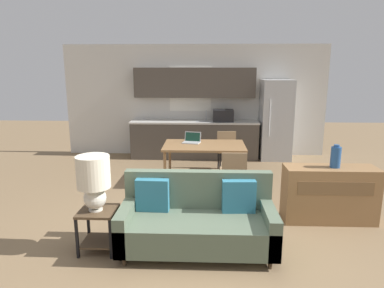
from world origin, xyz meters
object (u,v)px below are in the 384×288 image
object	(u,v)px
couch	(197,221)
dining_chair_near_right	(233,171)
side_table	(99,223)
dining_chair_far_right	(227,148)
vase	(336,157)
refrigerator	(276,120)
credenza	(329,194)
dining_table	(204,148)
table_lamp	(94,179)
laptop	(192,140)

from	to	relation	value
couch	dining_chair_near_right	world-z (taller)	couch
side_table	dining_chair_far_right	size ratio (longest dim) A/B	0.62
vase	dining_chair_near_right	size ratio (longest dim) A/B	0.39
refrigerator	couch	size ratio (longest dim) A/B	1.04
credenza	refrigerator	bearing A→B (deg)	91.70
credenza	vase	bearing A→B (deg)	-4.43
vase	dining_chair_near_right	xyz separation A→B (m)	(-1.33, 0.78, -0.46)
dining_table	side_table	size ratio (longest dim) A/B	2.98
table_lamp	vase	bearing A→B (deg)	16.97
couch	vase	xyz separation A→B (m)	(1.89, 0.84, 0.59)
refrigerator	couch	world-z (taller)	refrigerator
side_table	credenza	distance (m)	3.16
credenza	dining_chair_far_right	distance (m)	2.75
dining_chair_near_right	laptop	bearing A→B (deg)	-55.40
table_lamp	credenza	distance (m)	3.22
couch	dining_chair_near_right	distance (m)	1.72
couch	vase	world-z (taller)	vase
refrigerator	credenza	xyz separation A→B (m)	(0.10, -3.44, -0.54)
dining_table	credenza	distance (m)	2.43
refrigerator	laptop	world-z (taller)	refrigerator
couch	credenza	distance (m)	2.03
couch	side_table	bearing A→B (deg)	-175.40
laptop	dining_table	bearing A→B (deg)	-23.57
refrigerator	dining_chair_far_right	bearing A→B (deg)	-139.52
laptop	couch	bearing A→B (deg)	-73.17
vase	credenza	bearing A→B (deg)	175.57
dining_table	table_lamp	xyz separation A→B (m)	(-1.26, -2.57, 0.22)
table_lamp	dining_chair_near_right	world-z (taller)	table_lamp
credenza	laptop	xyz separation A→B (m)	(-2.02, 1.81, 0.39)
refrigerator	couch	xyz separation A→B (m)	(-1.74, -4.28, -0.59)
refrigerator	vase	size ratio (longest dim) A/B	5.84
side_table	dining_chair_far_right	xyz separation A→B (m)	(1.72, 3.36, 0.15)
dining_table	dining_chair_near_right	world-z (taller)	dining_chair_near_right
side_table	dining_table	bearing A→B (deg)	64.29
dining_table	side_table	world-z (taller)	dining_table
side_table	credenza	size ratio (longest dim) A/B	0.40
dining_table	dining_chair_far_right	distance (m)	0.94
credenza	dining_chair_near_right	xyz separation A→B (m)	(-1.29, 0.78, 0.09)
side_table	laptop	xyz separation A→B (m)	(1.00, 2.75, 0.44)
dining_chair_far_right	table_lamp	bearing A→B (deg)	-121.34
laptop	dining_chair_near_right	bearing A→B (deg)	-41.77
side_table	couch	bearing A→B (deg)	4.60
vase	couch	bearing A→B (deg)	-156.02
couch	dining_chair_near_right	size ratio (longest dim) A/B	2.20
table_lamp	credenza	xyz separation A→B (m)	(3.04, 0.94, -0.50)
refrigerator	side_table	xyz separation A→B (m)	(-2.91, -4.38, -0.60)
side_table	table_lamp	world-z (taller)	table_lamp
table_lamp	credenza	bearing A→B (deg)	17.24
side_table	laptop	bearing A→B (deg)	70.05
side_table	credenza	bearing A→B (deg)	17.25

